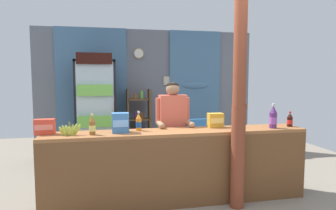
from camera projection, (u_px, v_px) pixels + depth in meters
ground_plane at (165, 180)px, 4.58m from camera, size 7.83×7.83×0.00m
back_wall_curtained at (147, 90)px, 6.26m from camera, size 4.60×0.22×2.60m
stall_counter at (180, 161)px, 3.64m from camera, size 3.33×0.48×0.93m
timber_post at (239, 109)px, 3.51m from camera, size 0.19×0.17×2.53m
drink_fridge at (96, 104)px, 5.48m from camera, size 0.73×0.65×2.03m
bottle_shelf_rack at (139, 121)px, 5.97m from camera, size 0.48×0.28×1.36m
plastic_lawn_chair at (193, 138)px, 5.36m from camera, size 0.50×0.50×0.86m
shopkeeper at (173, 123)px, 4.13m from camera, size 0.49×0.42×1.53m
soda_bottle_grape_soda at (273, 118)px, 3.88m from camera, size 0.10×0.10×0.33m
soda_bottle_iced_tea at (92, 126)px, 3.42m from camera, size 0.07×0.07×0.25m
soda_bottle_orange_soda at (139, 122)px, 3.69m from camera, size 0.07×0.07×0.25m
soda_bottle_cola at (290, 120)px, 4.01m from camera, size 0.07×0.07×0.21m
snack_box_crackers at (45, 127)px, 3.45m from camera, size 0.23×0.11×0.18m
snack_box_biscuit at (120, 123)px, 3.56m from camera, size 0.20×0.15×0.24m
snack_box_choco_powder at (215, 120)px, 3.94m from camera, size 0.20×0.12×0.19m
banana_bunch at (70, 130)px, 3.39m from camera, size 0.27×0.06×0.16m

